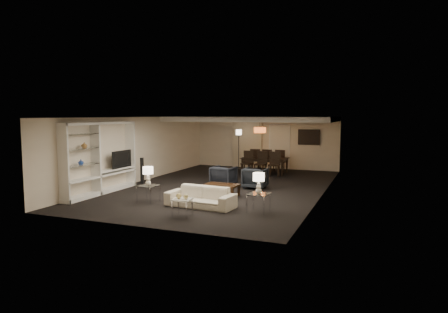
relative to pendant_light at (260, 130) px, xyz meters
name	(u,v)px	position (x,y,z in m)	size (l,w,h in m)	color
floor	(224,187)	(-0.30, -3.50, -1.92)	(11.00, 11.00, 0.00)	black
ceiling	(224,117)	(-0.30, -3.50, 0.58)	(7.00, 11.00, 0.02)	silver
wall_back	(265,142)	(-0.30, 2.00, -0.67)	(7.00, 0.02, 2.50)	beige
wall_front	(137,173)	(-0.30, -9.00, -0.67)	(7.00, 0.02, 2.50)	beige
wall_left	(140,149)	(-3.80, -3.50, -0.67)	(0.02, 11.00, 2.50)	beige
wall_right	(324,156)	(3.20, -3.50, -0.67)	(0.02, 11.00, 2.50)	beige
ceiling_soffit	(253,119)	(-0.30, 0.00, 0.48)	(7.00, 4.00, 0.20)	silver
curtains	(247,143)	(-1.20, 1.92, -0.72)	(1.50, 0.12, 2.40)	beige
door	(279,147)	(0.40, 1.97, -0.87)	(0.90, 0.05, 2.10)	silver
painting	(309,137)	(1.80, 1.96, -0.37)	(0.95, 0.04, 0.65)	#142D38
media_unit	(101,158)	(-3.61, -6.10, -0.74)	(0.38, 3.40, 2.35)	white
pendant_light	(260,130)	(0.00, 0.00, 0.00)	(0.52, 0.52, 0.24)	#D8591E
sofa	(200,197)	(0.23, -6.66, -1.63)	(1.97, 0.77, 0.57)	beige
coffee_table	(222,190)	(0.23, -5.06, -1.73)	(1.08, 0.63, 0.39)	black
armchair_left	(224,176)	(-0.37, -3.36, -1.55)	(0.78, 0.80, 0.73)	black
armchair_right	(255,178)	(0.83, -3.36, -1.55)	(0.78, 0.80, 0.73)	black
side_table_left	(148,194)	(-1.47, -6.66, -1.67)	(0.54, 0.54, 0.50)	silver
side_table_right	(259,203)	(1.93, -6.66, -1.67)	(0.54, 0.54, 0.50)	white
table_lamp_left	(148,176)	(-1.47, -6.66, -1.14)	(0.31, 0.31, 0.56)	white
table_lamp_right	(259,183)	(1.93, -6.66, -1.14)	(0.31, 0.31, 0.56)	silver
marble_table	(182,207)	(0.23, -7.76, -1.70)	(0.45, 0.45, 0.45)	white
gold_gourd_a	(179,196)	(0.13, -7.76, -1.40)	(0.14, 0.14, 0.14)	#E4CB79
gold_gourd_b	(186,197)	(0.33, -7.76, -1.41)	(0.13, 0.13, 0.13)	tan
television	(119,159)	(-3.58, -5.16, -0.87)	(0.14, 1.04, 0.60)	black
vase_blue	(81,162)	(-3.61, -7.04, -0.77)	(0.17, 0.17, 0.18)	#2647A4
vase_amber	(84,145)	(-3.61, -6.87, -0.27)	(0.18, 0.18, 0.19)	#AB7639
floor_speaker	(142,171)	(-3.32, -4.14, -1.42)	(0.11, 0.11, 1.00)	black
dining_table	(265,166)	(0.18, 0.18, -1.57)	(1.98, 1.10, 0.69)	black
chair_nl	(247,163)	(-0.42, -0.47, -1.40)	(0.48, 0.48, 1.03)	black
chair_nm	(260,164)	(0.18, -0.47, -1.40)	(0.48, 0.48, 1.03)	black
chair_nr	(274,164)	(0.78, -0.47, -1.40)	(0.48, 0.48, 1.03)	black
chair_fl	(256,160)	(-0.42, 0.83, -1.40)	(0.48, 0.48, 1.03)	black
chair_fm	(268,160)	(0.18, 0.83, -1.40)	(0.48, 0.48, 1.03)	black
chair_fr	(281,161)	(0.78, 0.83, -1.40)	(0.48, 0.48, 1.03)	black
floor_lamp	(239,149)	(-1.36, 1.13, -0.98)	(0.27, 0.27, 1.89)	black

